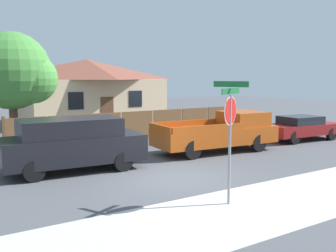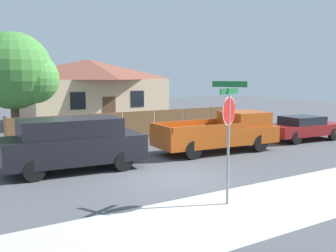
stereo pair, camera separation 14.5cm
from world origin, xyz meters
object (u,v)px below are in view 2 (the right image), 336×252
(oak_tree, at_px, (18,73))
(red_suv, at_px, (73,143))
(stop_sign, at_px, (229,121))
(house, at_px, (90,90))
(parked_sedan, at_px, (304,127))
(orange_pickup, at_px, (221,132))

(oak_tree, relative_size, red_suv, 1.08)
(stop_sign, bearing_deg, oak_tree, 77.47)
(house, bearing_deg, red_suv, -113.54)
(oak_tree, xyz_separation_m, red_suv, (0.43, -6.49, -2.51))
(house, height_order, parked_sedan, house)
(stop_sign, bearing_deg, parked_sedan, 4.75)
(red_suv, distance_m, orange_pickup, 6.80)
(red_suv, distance_m, stop_sign, 6.28)
(house, distance_m, orange_pickup, 14.04)
(oak_tree, distance_m, stop_sign, 12.59)
(parked_sedan, distance_m, stop_sign, 11.84)
(house, relative_size, parked_sedan, 2.28)
(house, distance_m, parked_sedan, 15.40)
(red_suv, xyz_separation_m, parked_sedan, (12.43, 0.00, -0.33))
(stop_sign, bearing_deg, orange_pickup, 26.63)
(orange_pickup, bearing_deg, red_suv, -175.36)
(oak_tree, distance_m, orange_pickup, 10.08)
(orange_pickup, relative_size, parked_sedan, 1.29)
(oak_tree, xyz_separation_m, stop_sign, (2.62, -12.25, -1.30))
(house, height_order, orange_pickup, house)
(oak_tree, bearing_deg, red_suv, -86.20)
(red_suv, bearing_deg, parked_sedan, 4.86)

